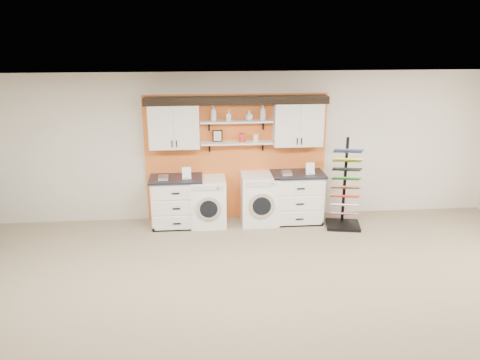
{
  "coord_description": "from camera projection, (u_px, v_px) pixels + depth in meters",
  "views": [
    {
      "loc": [
        -0.68,
        -4.56,
        3.56
      ],
      "look_at": [
        -0.07,
        2.3,
        1.3
      ],
      "focal_mm": 35.0,
      "sensor_mm": 36.0,
      "label": 1
    }
  ],
  "objects": [
    {
      "name": "picture_frame",
      "position": [
        217.0,
        136.0,
        8.58
      ],
      "size": [
        0.18,
        0.02,
        0.22
      ],
      "color": "black",
      "rests_on": "shelf_lower"
    },
    {
      "name": "washer",
      "position": [
        208.0,
        202.0,
        8.73
      ],
      "size": [
        0.65,
        0.71,
        0.9
      ],
      "color": "white",
      "rests_on": "floor"
    },
    {
      "name": "crown_molding",
      "position": [
        237.0,
        99.0,
        8.36
      ],
      "size": [
        3.3,
        0.41,
        0.13
      ],
      "color": "black",
      "rests_on": "wall_back"
    },
    {
      "name": "upper_cabinet_left",
      "position": [
        174.0,
        125.0,
        8.39
      ],
      "size": [
        0.9,
        0.35,
        0.84
      ],
      "color": "white",
      "rests_on": "wall_back"
    },
    {
      "name": "upper_cabinet_right",
      "position": [
        298.0,
        123.0,
        8.58
      ],
      "size": [
        0.9,
        0.35,
        0.84
      ],
      "color": "white",
      "rests_on": "wall_back"
    },
    {
      "name": "soap_bottle_a",
      "position": [
        214.0,
        113.0,
        8.39
      ],
      "size": [
        0.15,
        0.15,
        0.28
      ],
      "primitive_type": "imported",
      "rotation": [
        0.0,
        0.0,
        -0.98
      ],
      "color": "silver",
      "rests_on": "shelf_upper"
    },
    {
      "name": "base_cabinet_left",
      "position": [
        177.0,
        202.0,
        8.68
      ],
      "size": [
        0.96,
        0.66,
        0.94
      ],
      "color": "white",
      "rests_on": "floor"
    },
    {
      "name": "sample_rack",
      "position": [
        344.0,
        200.0,
        8.61
      ],
      "size": [
        0.69,
        0.61,
        1.67
      ],
      "rotation": [
        0.0,
        0.0,
        -0.19
      ],
      "color": "black",
      "rests_on": "floor"
    },
    {
      "name": "canister_cream",
      "position": [
        256.0,
        138.0,
        8.6
      ],
      "size": [
        0.1,
        0.1,
        0.14
      ],
      "primitive_type": "cylinder",
      "color": "silver",
      "rests_on": "shelf_lower"
    },
    {
      "name": "soap_bottle_b",
      "position": [
        229.0,
        115.0,
        8.43
      ],
      "size": [
        0.09,
        0.09,
        0.19
      ],
      "primitive_type": "imported",
      "rotation": [
        0.0,
        0.0,
        1.53
      ],
      "color": "silver",
      "rests_on": "shelf_upper"
    },
    {
      "name": "floor",
      "position": [
        263.0,
        346.0,
        5.48
      ],
      "size": [
        10.0,
        10.0,
        0.0
      ],
      "primitive_type": "plane",
      "color": "gray",
      "rests_on": "ground"
    },
    {
      "name": "base_cabinet_right",
      "position": [
        297.0,
        197.0,
        8.87
      ],
      "size": [
        0.99,
        0.66,
        0.97
      ],
      "color": "white",
      "rests_on": "floor"
    },
    {
      "name": "soap_bottle_c",
      "position": [
        249.0,
        115.0,
        8.46
      ],
      "size": [
        0.16,
        0.16,
        0.19
      ],
      "primitive_type": "imported",
      "rotation": [
        0.0,
        0.0,
        0.12
      ],
      "color": "silver",
      "rests_on": "shelf_upper"
    },
    {
      "name": "canister_red",
      "position": [
        242.0,
        138.0,
        8.58
      ],
      "size": [
        0.11,
        0.11,
        0.16
      ],
      "primitive_type": "cylinder",
      "color": "red",
      "rests_on": "shelf_lower"
    },
    {
      "name": "soap_bottle_d",
      "position": [
        263.0,
        112.0,
        8.47
      ],
      "size": [
        0.15,
        0.15,
        0.28
      ],
      "primitive_type": "imported",
      "rotation": [
        0.0,
        0.0,
        -0.89
      ],
      "color": "silver",
      "rests_on": "shelf_upper"
    },
    {
      "name": "accent_panel",
      "position": [
        236.0,
        158.0,
        8.86
      ],
      "size": [
        3.4,
        0.07,
        2.4
      ],
      "primitive_type": "cube",
      "color": "orange",
      "rests_on": "wall_back"
    },
    {
      "name": "ceiling",
      "position": [
        268.0,
        108.0,
        4.61
      ],
      "size": [
        10.0,
        10.0,
        0.0
      ],
      "primitive_type": "plane",
      "rotation": [
        3.14,
        0.0,
        0.0
      ],
      "color": "white",
      "rests_on": "wall_back"
    },
    {
      "name": "wall_back",
      "position": [
        236.0,
        147.0,
        8.83
      ],
      "size": [
        10.0,
        0.0,
        10.0
      ],
      "primitive_type": "plane",
      "rotation": [
        1.57,
        0.0,
        0.0
      ],
      "color": "beige",
      "rests_on": "floor"
    },
    {
      "name": "shelf_lower",
      "position": [
        237.0,
        143.0,
        8.6
      ],
      "size": [
        1.32,
        0.28,
        0.03
      ],
      "primitive_type": "cube",
      "color": "white",
      "rests_on": "wall_back"
    },
    {
      "name": "dryer",
      "position": [
        259.0,
        199.0,
        8.81
      ],
      "size": [
        0.68,
        0.71,
        0.95
      ],
      "color": "white",
      "rests_on": "floor"
    },
    {
      "name": "shelf_upper",
      "position": [
        237.0,
        121.0,
        8.47
      ],
      "size": [
        1.32,
        0.28,
        0.03
      ],
      "primitive_type": "cube",
      "color": "white",
      "rests_on": "wall_back"
    }
  ]
}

